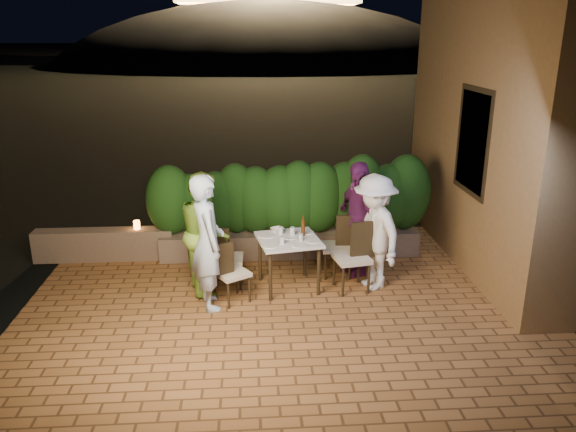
{
  "coord_description": "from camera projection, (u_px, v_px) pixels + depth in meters",
  "views": [
    {
      "loc": [
        -0.44,
        -6.33,
        3.5
      ],
      "look_at": [
        0.09,
        1.13,
        1.05
      ],
      "focal_mm": 35.0,
      "sensor_mm": 36.0,
      "label": 1
    }
  ],
  "objects": [
    {
      "name": "beer_bottle",
      "position": [
        303.0,
        226.0,
        7.93
      ],
      "size": [
        0.06,
        0.06,
        0.3
      ],
      "primitive_type": null,
      "color": "#46250B",
      "rests_on": "dining_table"
    },
    {
      "name": "glass_se",
      "position": [
        292.0,
        231.0,
        7.97
      ],
      "size": [
        0.07,
        0.07,
        0.12
      ],
      "primitive_type": "cylinder",
      "color": "silver",
      "rests_on": "dining_table"
    },
    {
      "name": "diner_blue",
      "position": [
        208.0,
        242.0,
        7.28
      ],
      "size": [
        0.6,
        0.75,
        1.81
      ],
      "primitive_type": "imported",
      "rotation": [
        0.0,
        0.0,
        1.84
      ],
      "color": "silver",
      "rests_on": "ground"
    },
    {
      "name": "glass_sw",
      "position": [
        281.0,
        231.0,
        8.01
      ],
      "size": [
        0.06,
        0.06,
        0.11
      ],
      "primitive_type": "cylinder",
      "color": "silver",
      "rests_on": "dining_table"
    },
    {
      "name": "plate_ne",
      "position": [
        313.0,
        241.0,
        7.76
      ],
      "size": [
        0.21,
        0.21,
        0.01
      ],
      "primitive_type": "cylinder",
      "color": "white",
      "rests_on": "dining_table"
    },
    {
      "name": "glass_ne",
      "position": [
        301.0,
        237.0,
        7.76
      ],
      "size": [
        0.06,
        0.06,
        0.1
      ],
      "primitive_type": "cylinder",
      "color": "silver",
      "rests_on": "dining_table"
    },
    {
      "name": "plate_se",
      "position": [
        306.0,
        232.0,
        8.1
      ],
      "size": [
        0.23,
        0.23,
        0.01
      ],
      "primitive_type": "cylinder",
      "color": "white",
      "rests_on": "dining_table"
    },
    {
      "name": "hedge",
      "position": [
        290.0,
        199.0,
        9.01
      ],
      "size": [
        4.0,
        0.7,
        1.1
      ],
      "primitive_type": null,
      "color": "#173C10",
      "rests_on": "planter"
    },
    {
      "name": "planter",
      "position": [
        290.0,
        243.0,
        9.25
      ],
      "size": [
        4.2,
        0.55,
        0.4
      ],
      "primitive_type": "cube",
      "color": "brown",
      "rests_on": "ground"
    },
    {
      "name": "terrace_floor",
      "position": [
        285.0,
        309.0,
        7.61
      ],
      "size": [
        7.0,
        6.0,
        0.15
      ],
      "primitive_type": "cube",
      "color": "brown",
      "rests_on": "ground"
    },
    {
      "name": "hill",
      "position": [
        269.0,
        100.0,
        65.37
      ],
      "size": [
        52.0,
        40.0,
        22.0
      ],
      "primitive_type": "ellipsoid",
      "color": "black",
      "rests_on": "ground"
    },
    {
      "name": "diner_purple",
      "position": [
        358.0,
        218.0,
        8.33
      ],
      "size": [
        0.72,
        1.1,
        1.74
      ],
      "primitive_type": "imported",
      "rotation": [
        0.0,
        0.0,
        -1.25
      ],
      "color": "#66225E",
      "rests_on": "ground"
    },
    {
      "name": "building_wall",
      "position": [
        516.0,
        102.0,
        8.47
      ],
      "size": [
        1.6,
        5.0,
        5.0
      ],
      "primitive_type": "cube",
      "color": "olive",
      "rests_on": "ground"
    },
    {
      "name": "chair_right_front",
      "position": [
        352.0,
        257.0,
        7.88
      ],
      "size": [
        0.54,
        0.54,
        1.0
      ],
      "primitive_type": null,
      "rotation": [
        0.0,
        0.0,
        3.33
      ],
      "color": "black",
      "rests_on": "ground"
    },
    {
      "name": "plate_sw",
      "position": [
        266.0,
        235.0,
        7.97
      ],
      "size": [
        0.24,
        0.24,
        0.01
      ],
      "primitive_type": "cylinder",
      "color": "white",
      "rests_on": "dining_table"
    },
    {
      "name": "ground",
      "position": [
        288.0,
        324.0,
        7.12
      ],
      "size": [
        400.0,
        400.0,
        0.0
      ],
      "primitive_type": "plane",
      "color": "black",
      "rests_on": "ground"
    },
    {
      "name": "plate_nw",
      "position": [
        270.0,
        245.0,
        7.6
      ],
      "size": [
        0.24,
        0.24,
        0.01
      ],
      "primitive_type": "cylinder",
      "color": "white",
      "rests_on": "dining_table"
    },
    {
      "name": "diner_green",
      "position": [
        205.0,
        232.0,
        7.81
      ],
      "size": [
        0.83,
        0.96,
        1.71
      ],
      "primitive_type": "imported",
      "rotation": [
        0.0,
        0.0,
        1.81
      ],
      "color": "#8FC33D",
      "rests_on": "ground"
    },
    {
      "name": "chair_right_back",
      "position": [
        337.0,
        245.0,
        8.37
      ],
      "size": [
        0.46,
        0.46,
        0.95
      ],
      "primitive_type": null,
      "rotation": [
        0.0,
        0.0,
        3.08
      ],
      "color": "black",
      "rests_on": "ground"
    },
    {
      "name": "chair_left_front",
      "position": [
        232.0,
        272.0,
        7.55
      ],
      "size": [
        0.55,
        0.55,
        0.86
      ],
      "primitive_type": null,
      "rotation": [
        0.0,
        0.0,
        0.56
      ],
      "color": "black",
      "rests_on": "ground"
    },
    {
      "name": "parapet_lamp",
      "position": [
        137.0,
        225.0,
        8.97
      ],
      "size": [
        0.1,
        0.1,
        0.14
      ],
      "primitive_type": "cylinder",
      "color": "orange",
      "rests_on": "parapet"
    },
    {
      "name": "dining_table",
      "position": [
        288.0,
        263.0,
        7.98
      ],
      "size": [
        0.97,
        0.97,
        0.75
      ],
      "primitive_type": null,
      "rotation": [
        0.0,
        0.0,
        0.18
      ],
      "color": "white",
      "rests_on": "ground"
    },
    {
      "name": "glass_nw",
      "position": [
        282.0,
        240.0,
        7.64
      ],
      "size": [
        0.06,
        0.06,
        0.11
      ],
      "primitive_type": "cylinder",
      "color": "silver",
      "rests_on": "dining_table"
    },
    {
      "name": "plate_centre",
      "position": [
        290.0,
        237.0,
        7.91
      ],
      "size": [
        0.22,
        0.22,
        0.01
      ],
      "primitive_type": "cylinder",
      "color": "white",
      "rests_on": "dining_table"
    },
    {
      "name": "parapet",
      "position": [
        104.0,
        244.0,
        9.03
      ],
      "size": [
        2.2,
        0.3,
        0.5
      ],
      "primitive_type": "cube",
      "color": "brown",
      "rests_on": "ground"
    },
    {
      "name": "window_pane",
      "position": [
        475.0,
        141.0,
        8.1
      ],
      "size": [
        0.08,
        1.0,
        1.4
      ],
      "primitive_type": "cube",
      "color": "black",
      "rests_on": "building_wall"
    },
    {
      "name": "plate_front",
      "position": [
        300.0,
        245.0,
        7.6
      ],
      "size": [
        0.22,
        0.22,
        0.01
      ],
      "primitive_type": "cylinder",
      "color": "white",
      "rests_on": "dining_table"
    },
    {
      "name": "window_frame",
      "position": [
        474.0,
        141.0,
        8.1
      ],
      "size": [
        0.06,
        1.15,
        1.55
      ],
      "primitive_type": "cube",
      "color": "black",
      "rests_on": "building_wall"
    },
    {
      "name": "diner_white",
      "position": [
        374.0,
        232.0,
        7.86
      ],
      "size": [
        0.95,
        1.22,
        1.66
      ],
      "primitive_type": "imported",
      "rotation": [
        0.0,
        0.0,
        -1.22
      ],
      "color": "white",
      "rests_on": "ground"
    },
    {
      "name": "chair_left_back",
      "position": [
        229.0,
        257.0,
        8.03
      ],
      "size": [
        0.42,
        0.42,
        0.88
      ],
      "primitive_type": null,
      "rotation": [
        0.0,
        0.0,
        -0.04
      ],
      "color": "black",
      "rests_on": "ground"
    },
    {
      "name": "bowl",
      "position": [
        277.0,
        230.0,
        8.15
      ],
      "size": [
        0.26,
        0.26,
        0.05
      ],
      "primitive_type": "imported",
      "rotation": [
        0.0,
        0.0,
        0.48
      ],
      "color": "white",
      "rests_on": "dining_table"
    }
  ]
}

